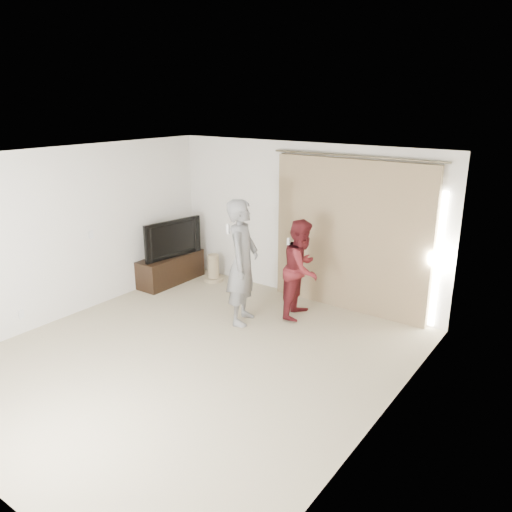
{
  "coord_description": "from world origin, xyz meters",
  "views": [
    {
      "loc": [
        4.09,
        -4.26,
        3.26
      ],
      "look_at": [
        0.16,
        1.2,
        1.13
      ],
      "focal_mm": 35.0,
      "sensor_mm": 36.0,
      "label": 1
    }
  ],
  "objects_px": {
    "tv_console": "(171,269)",
    "person_man": "(242,262)",
    "tv": "(169,238)",
    "person_woman": "(302,269)"
  },
  "relations": [
    {
      "from": "tv_console",
      "to": "person_man",
      "type": "relative_size",
      "value": 0.7
    },
    {
      "from": "tv",
      "to": "person_woman",
      "type": "bearing_deg",
      "value": -78.1
    },
    {
      "from": "tv",
      "to": "person_man",
      "type": "xyz_separation_m",
      "value": [
        2.11,
        -0.59,
        0.09
      ]
    },
    {
      "from": "person_man",
      "to": "person_woman",
      "type": "distance_m",
      "value": 0.94
    },
    {
      "from": "tv_console",
      "to": "person_woman",
      "type": "bearing_deg",
      "value": 2.5
    },
    {
      "from": "tv_console",
      "to": "person_woman",
      "type": "xyz_separation_m",
      "value": [
        2.71,
        0.12,
        0.52
      ]
    },
    {
      "from": "person_man",
      "to": "person_woman",
      "type": "relative_size",
      "value": 1.23
    },
    {
      "from": "tv",
      "to": "person_woman",
      "type": "height_order",
      "value": "person_woman"
    },
    {
      "from": "person_man",
      "to": "person_woman",
      "type": "bearing_deg",
      "value": 49.56
    },
    {
      "from": "tv_console",
      "to": "tv",
      "type": "bearing_deg",
      "value": 0.0
    }
  ]
}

